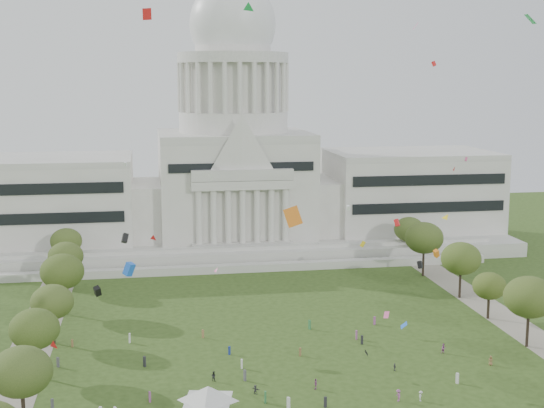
# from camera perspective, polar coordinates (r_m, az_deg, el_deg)

# --- Properties ---
(ground) EXTENTS (400.00, 400.00, 0.00)m
(ground) POSITION_cam_1_polar(r_m,az_deg,el_deg) (122.86, 3.58, -14.59)
(ground) COLOR #2F4617
(ground) RESTS_ON ground
(capitol) EXTENTS (160.00, 64.50, 91.30)m
(capitol) POSITION_cam_1_polar(r_m,az_deg,el_deg) (226.00, -2.87, 2.39)
(capitol) COLOR #B9B6AD
(capitol) RESTS_ON ground
(path_left) EXTENTS (8.00, 160.00, 0.04)m
(path_left) POSITION_cam_1_polar(r_m,az_deg,el_deg) (149.58, -17.77, -10.55)
(path_left) COLOR gray
(path_left) RESTS_ON ground
(path_right) EXTENTS (8.00, 160.00, 0.04)m
(path_right) POSITION_cam_1_polar(r_m,az_deg,el_deg) (165.31, 17.75, -8.62)
(path_right) COLOR gray
(path_right) RESTS_ON ground
(row_tree_l_1) EXTENTS (8.86, 8.86, 12.59)m
(row_tree_l_1) POSITION_cam_1_polar(r_m,az_deg,el_deg) (115.36, -18.36, -11.90)
(row_tree_l_1) COLOR black
(row_tree_l_1) RESTS_ON ground
(row_tree_l_2) EXTENTS (8.42, 8.42, 11.97)m
(row_tree_l_2) POSITION_cam_1_polar(r_m,az_deg,el_deg) (134.54, -17.45, -8.97)
(row_tree_l_2) COLOR black
(row_tree_l_2) RESTS_ON ground
(row_tree_r_2) EXTENTS (9.55, 9.55, 13.58)m
(row_tree_r_2) POSITION_cam_1_polar(r_m,az_deg,el_deg) (150.22, 18.81, -6.66)
(row_tree_r_2) COLOR black
(row_tree_r_2) RESTS_ON ground
(row_tree_l_3) EXTENTS (8.12, 8.12, 11.55)m
(row_tree_l_3) POSITION_cam_1_polar(r_m,az_deg,el_deg) (150.23, -16.22, -7.10)
(row_tree_l_3) COLOR black
(row_tree_l_3) RESTS_ON ground
(row_tree_r_3) EXTENTS (7.01, 7.01, 9.98)m
(row_tree_r_3) POSITION_cam_1_polar(r_m,az_deg,el_deg) (165.59, 16.05, -5.96)
(row_tree_r_3) COLOR black
(row_tree_r_3) RESTS_ON ground
(row_tree_l_4) EXTENTS (9.29, 9.29, 13.21)m
(row_tree_l_4) POSITION_cam_1_polar(r_m,az_deg,el_deg) (167.66, -15.52, -4.93)
(row_tree_l_4) COLOR black
(row_tree_l_4) RESTS_ON ground
(row_tree_r_4) EXTENTS (9.19, 9.19, 13.06)m
(row_tree_r_4) POSITION_cam_1_polar(r_m,az_deg,el_deg) (178.89, 14.05, -4.00)
(row_tree_r_4) COLOR black
(row_tree_r_4) RESTS_ON ground
(row_tree_l_5) EXTENTS (8.33, 8.33, 11.85)m
(row_tree_l_5) POSITION_cam_1_polar(r_m,az_deg,el_deg) (185.98, -15.27, -3.82)
(row_tree_l_5) COLOR black
(row_tree_l_5) RESTS_ON ground
(row_tree_r_5) EXTENTS (9.82, 9.82, 13.96)m
(row_tree_r_5) POSITION_cam_1_polar(r_m,az_deg,el_deg) (196.46, 11.38, -2.52)
(row_tree_r_5) COLOR black
(row_tree_r_5) RESTS_ON ground
(row_tree_l_6) EXTENTS (8.19, 8.19, 11.64)m
(row_tree_l_6) POSITION_cam_1_polar(r_m,az_deg,el_deg) (203.79, -15.24, -2.71)
(row_tree_l_6) COLOR black
(row_tree_l_6) RESTS_ON ground
(row_tree_r_6) EXTENTS (8.42, 8.42, 11.97)m
(row_tree_r_6) POSITION_cam_1_polar(r_m,az_deg,el_deg) (214.05, 10.29, -1.89)
(row_tree_r_6) COLOR black
(row_tree_r_6) RESTS_ON ground
(event_tent) EXTENTS (11.13, 11.13, 5.24)m
(event_tent) POSITION_cam_1_polar(r_m,az_deg,el_deg) (115.66, -4.84, -14.00)
(event_tent) COLOR #4C4C4C
(event_tent) RESTS_ON ground
(person_0) EXTENTS (1.00, 0.94, 1.72)m
(person_0) POSITION_cam_1_polar(r_m,az_deg,el_deg) (141.56, 16.15, -11.26)
(person_0) COLOR olive
(person_0) RESTS_ON ground
(person_2) EXTENTS (1.01, 0.74, 1.88)m
(person_2) POSITION_cam_1_polar(r_m,az_deg,el_deg) (145.13, 12.80, -10.56)
(person_2) COLOR #994C8C
(person_2) RESTS_ON ground
(person_3) EXTENTS (0.73, 1.28, 1.92)m
(person_3) POSITION_cam_1_polar(r_m,az_deg,el_deg) (123.85, 9.49, -14.02)
(person_3) COLOR #994C8C
(person_3) RESTS_ON ground
(person_4) EXTENTS (0.64, 1.07, 1.76)m
(person_4) POSITION_cam_1_polar(r_m,az_deg,el_deg) (126.77, 3.31, -13.37)
(person_4) COLOR #994C8C
(person_4) RESTS_ON ground
(person_5) EXTENTS (1.41, 1.41, 1.54)m
(person_5) POSITION_cam_1_polar(r_m,az_deg,el_deg) (124.80, -1.26, -13.79)
(person_5) COLOR #4C4C51
(person_5) RESTS_ON ground
(person_8) EXTENTS (0.98, 0.85, 1.72)m
(person_8) POSITION_cam_1_polar(r_m,az_deg,el_deg) (130.02, -4.42, -12.80)
(person_8) COLOR #26262B
(person_8) RESTS_ON ground
(person_9) EXTENTS (1.03, 1.21, 1.67)m
(person_9) POSITION_cam_1_polar(r_m,az_deg,el_deg) (124.53, 11.13, -14.00)
(person_9) COLOR silver
(person_9) RESTS_ON ground
(person_10) EXTENTS (0.59, 0.87, 1.36)m
(person_10) POSITION_cam_1_polar(r_m,az_deg,el_deg) (135.55, 9.22, -12.02)
(person_10) COLOR #4C4C51
(person_10) RESTS_ON ground
(distant_crowd) EXTENTS (66.69, 37.66, 1.92)m
(distant_crowd) POSITION_cam_1_polar(r_m,az_deg,el_deg) (133.92, -3.03, -12.09)
(distant_crowd) COLOR #4C4C51
(distant_crowd) RESTS_ON ground
(kite_swarm) EXTENTS (84.16, 99.79, 63.03)m
(kite_swarm) POSITION_cam_1_polar(r_m,az_deg,el_deg) (122.46, 2.82, -1.56)
(kite_swarm) COLOR #E54C8C
(kite_swarm) RESTS_ON ground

